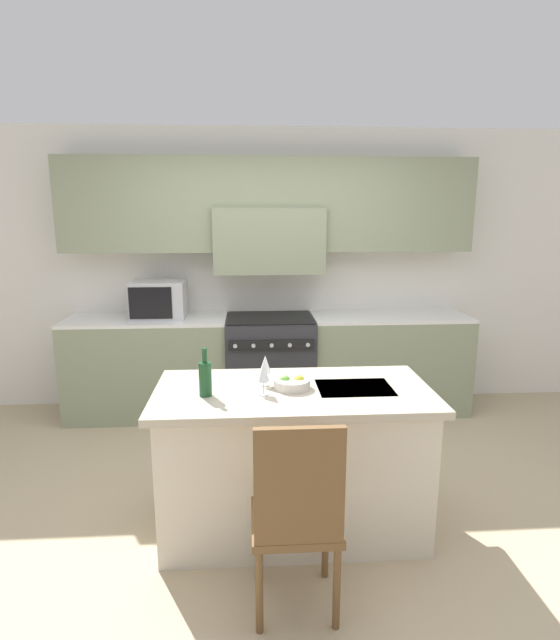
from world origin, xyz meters
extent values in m
plane|color=tan|center=(0.00, 0.00, 0.00)|extent=(10.00, 10.00, 0.00)
cube|color=silver|center=(0.00, 2.00, 1.35)|extent=(10.00, 0.06, 2.70)
cube|color=gray|center=(0.00, 1.80, 1.98)|extent=(3.80, 0.34, 0.85)
cube|color=gray|center=(0.00, 1.77, 1.65)|extent=(1.03, 0.40, 0.60)
cube|color=gray|center=(-1.15, 1.66, 0.46)|extent=(1.49, 0.62, 0.92)
cube|color=white|center=(-1.15, 1.66, 0.93)|extent=(1.49, 0.62, 0.03)
cube|color=gray|center=(1.15, 1.66, 0.46)|extent=(1.49, 0.62, 0.92)
cube|color=white|center=(1.15, 1.66, 0.93)|extent=(1.49, 0.62, 0.03)
cube|color=#2D2D33|center=(0.00, 1.64, 0.47)|extent=(0.82, 0.66, 0.93)
cube|color=black|center=(0.00, 1.64, 0.94)|extent=(0.79, 0.61, 0.01)
cube|color=black|center=(0.00, 1.30, 0.76)|extent=(0.76, 0.02, 0.09)
cylinder|color=silver|center=(-0.32, 1.29, 0.76)|extent=(0.04, 0.02, 0.04)
cylinder|color=silver|center=(-0.16, 1.29, 0.76)|extent=(0.04, 0.02, 0.04)
cylinder|color=silver|center=(0.00, 1.29, 0.76)|extent=(0.04, 0.02, 0.04)
cylinder|color=silver|center=(0.16, 1.29, 0.76)|extent=(0.04, 0.02, 0.04)
cylinder|color=silver|center=(0.32, 1.29, 0.76)|extent=(0.04, 0.02, 0.04)
cube|color=#B7B7BC|center=(-1.03, 1.66, 1.12)|extent=(0.48, 0.38, 0.35)
cube|color=black|center=(-1.07, 1.47, 1.12)|extent=(0.38, 0.01, 0.28)
cube|color=beige|center=(0.06, -0.18, 0.42)|extent=(1.53, 0.75, 0.85)
cube|color=#B2A893|center=(0.06, -0.18, 0.87)|extent=(1.63, 0.81, 0.04)
cube|color=#2D2D30|center=(0.42, -0.18, 0.89)|extent=(0.44, 0.32, 0.01)
cylinder|color=#B2B2B7|center=(0.42, 0.01, 0.89)|extent=(0.02, 0.02, 0.00)
cube|color=brown|center=(0.01, -0.82, 0.45)|extent=(0.42, 0.40, 0.04)
cube|color=brown|center=(0.01, -1.00, 0.74)|extent=(0.40, 0.04, 0.55)
cylinder|color=brown|center=(-0.17, -0.65, 0.22)|extent=(0.04, 0.04, 0.43)
cylinder|color=brown|center=(0.19, -0.65, 0.22)|extent=(0.04, 0.04, 0.43)
cylinder|color=brown|center=(-0.17, -0.99, 0.22)|extent=(0.04, 0.04, 0.43)
cylinder|color=brown|center=(0.19, -0.99, 0.22)|extent=(0.04, 0.04, 0.43)
cylinder|color=#194723|center=(-0.45, -0.26, 0.99)|extent=(0.07, 0.07, 0.19)
cylinder|color=#194723|center=(-0.45, -0.26, 1.13)|extent=(0.03, 0.03, 0.08)
cylinder|color=white|center=(-0.12, -0.26, 0.90)|extent=(0.06, 0.06, 0.01)
cylinder|color=white|center=(-0.12, -0.26, 0.94)|extent=(0.01, 0.01, 0.07)
cone|color=white|center=(-0.12, -0.26, 1.03)|extent=(0.07, 0.07, 0.11)
cylinder|color=white|center=(-0.10, -0.10, 0.90)|extent=(0.06, 0.06, 0.01)
cylinder|color=white|center=(-0.10, -0.10, 0.94)|extent=(0.01, 0.01, 0.07)
cone|color=white|center=(-0.10, -0.10, 1.03)|extent=(0.07, 0.07, 0.11)
cylinder|color=silver|center=(0.05, -0.17, 0.92)|extent=(0.22, 0.22, 0.06)
sphere|color=#66A83D|center=(0.01, -0.17, 0.94)|extent=(0.06, 0.06, 0.06)
sphere|color=gold|center=(0.09, -0.17, 0.94)|extent=(0.07, 0.07, 0.07)
camera|label=1|loc=(-0.19, -2.95, 1.91)|focal=28.00mm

